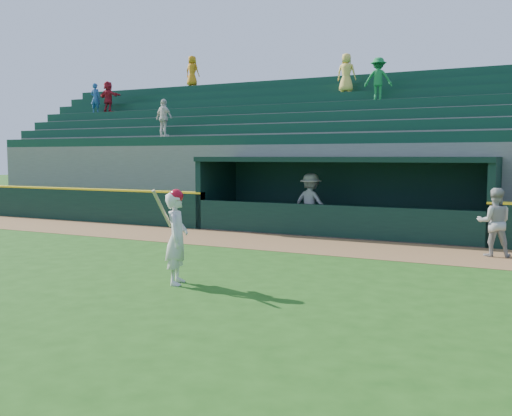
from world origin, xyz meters
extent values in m
plane|color=#1F4E13|center=(0.00, 0.00, 0.00)|extent=(120.00, 120.00, 0.00)
cube|color=brown|center=(0.00, 4.90, 0.01)|extent=(40.00, 3.00, 0.01)
cube|color=black|center=(-12.25, 6.55, 0.60)|extent=(15.50, 0.30, 1.20)
cube|color=yellow|center=(-12.25, 6.55, 1.23)|extent=(15.50, 0.32, 0.06)
imported|color=#A3A49E|center=(4.79, 5.18, 0.85)|extent=(0.92, 0.77, 1.70)
imported|color=#A9AAA4|center=(-0.95, 7.50, 0.96)|extent=(1.34, 0.90, 1.92)
cube|color=slate|center=(0.00, 7.70, 0.02)|extent=(9.00, 2.60, 0.04)
cube|color=black|center=(-4.60, 7.70, 1.15)|extent=(0.20, 2.60, 2.30)
cube|color=black|center=(4.60, 7.70, 1.15)|extent=(0.20, 2.60, 2.30)
cube|color=black|center=(0.00, 9.00, 1.15)|extent=(9.40, 0.20, 2.30)
cube|color=black|center=(0.00, 7.70, 2.38)|extent=(9.40, 2.80, 0.16)
cube|color=black|center=(0.00, 6.48, 0.50)|extent=(9.00, 0.16, 1.00)
cube|color=brown|center=(0.00, 8.50, 0.25)|extent=(8.40, 0.45, 0.10)
cube|color=slate|center=(0.00, 9.53, 1.46)|extent=(34.00, 0.85, 2.91)
cube|color=#0F3828|center=(0.00, 9.41, 3.09)|extent=(34.00, 0.60, 0.36)
cube|color=slate|center=(0.00, 10.38, 1.68)|extent=(34.00, 0.85, 3.36)
cube|color=#0F3828|center=(0.00, 10.26, 3.54)|extent=(34.00, 0.60, 0.36)
cube|color=slate|center=(0.00, 11.22, 1.91)|extent=(34.00, 0.85, 3.81)
cube|color=#0F3828|center=(0.00, 11.11, 3.99)|extent=(34.00, 0.60, 0.36)
cube|color=slate|center=(0.00, 12.07, 2.13)|extent=(34.00, 0.85, 4.26)
cube|color=#0F3828|center=(0.00, 11.96, 4.44)|extent=(34.00, 0.60, 0.36)
cube|color=slate|center=(0.00, 12.93, 2.35)|extent=(34.00, 0.85, 4.71)
cube|color=#0F3828|center=(0.00, 12.81, 4.89)|extent=(34.00, 0.60, 0.36)
cube|color=slate|center=(0.00, 13.78, 2.58)|extent=(34.00, 0.85, 5.16)
cube|color=#0F3828|center=(0.00, 13.66, 5.34)|extent=(34.00, 0.60, 0.36)
cube|color=slate|center=(0.00, 14.62, 2.80)|extent=(34.00, 0.85, 5.61)
cube|color=#0F3828|center=(0.00, 14.51, 5.79)|extent=(34.00, 0.60, 0.36)
cube|color=slate|center=(0.00, 15.20, 2.80)|extent=(34.50, 0.30, 5.61)
imported|color=orange|center=(-10.03, 14.53, 6.73)|extent=(0.75, 0.50, 1.52)
imported|color=silver|center=(-8.13, 9.43, 4.04)|extent=(0.97, 0.58, 1.55)
imported|color=#B11B2B|center=(-13.23, 11.97, 5.37)|extent=(1.45, 0.67, 1.50)
imported|color=#275292|center=(-14.05, 11.97, 5.34)|extent=(0.58, 0.42, 1.45)
imported|color=#1B7C38|center=(0.05, 11.97, 5.43)|extent=(1.14, 0.79, 1.62)
imported|color=#EFC854|center=(-1.49, 12.83, 5.86)|extent=(0.79, 0.53, 1.58)
imported|color=silver|center=(-0.47, -0.88, 0.89)|extent=(0.64, 0.76, 1.78)
sphere|color=#AD091C|center=(-0.47, -0.88, 1.71)|extent=(0.27, 0.27, 0.27)
cylinder|color=tan|center=(-0.65, -1.10, 1.48)|extent=(0.14, 0.53, 0.76)
camera|label=1|loc=(5.77, -9.94, 2.46)|focal=40.00mm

